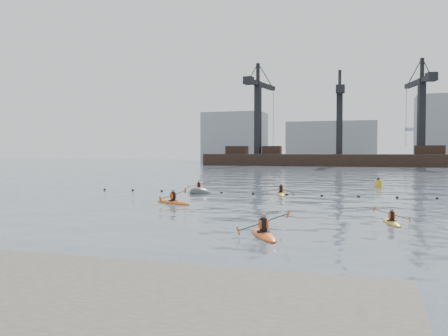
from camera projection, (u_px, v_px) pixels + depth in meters
The scene contains 12 objects.
ground at pixel (173, 241), 19.92m from camera, with size 400.00×400.00×0.00m, color #374150.
quay at pixel (24, 309), 11.33m from camera, with size 18.00×7.12×1.77m.
float_line at pixel (270, 194), 41.58m from camera, with size 33.24×0.73×0.24m.
barge_pier at pixel (338, 159), 124.93m from camera, with size 72.00×19.30×29.50m.
skyline at pixel (353, 136), 162.40m from camera, with size 141.00×28.00×22.00m.
kayaker_0 at pixel (263, 234), 21.12m from camera, with size 2.28×3.55×1.29m.
kayaker_1 at pixel (392, 222), 24.76m from camera, with size 1.92×2.89×1.00m.
kayaker_2 at pixel (173, 202), 34.45m from camera, with size 3.53×2.34×1.19m.
kayaker_3 at pixel (281, 193), 41.29m from camera, with size 2.43×3.60×1.39m.
kayaker_5 at pixel (199, 189), 45.90m from camera, with size 2.48×3.16×1.12m.
mooring_buoy at pixel (201, 194), 42.28m from camera, with size 2.16×1.27×1.08m, color #3A3D3F.
nav_buoy at pixel (378, 184), 49.79m from camera, with size 0.70×0.70×1.27m.
Camera 1 is at (7.89, -18.28, 3.77)m, focal length 38.00 mm.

